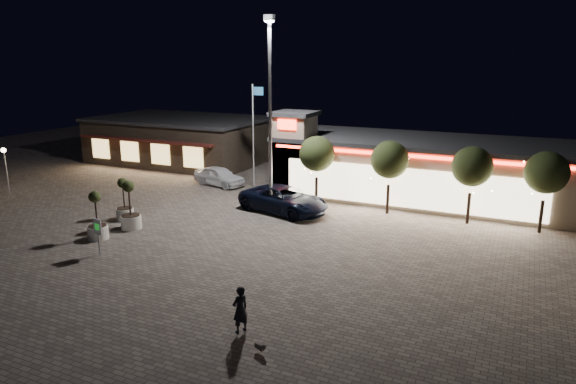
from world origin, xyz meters
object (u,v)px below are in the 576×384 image
at_px(pickup_truck, 284,200).
at_px(planter_left, 125,207).
at_px(valet_sign, 98,230).
at_px(planter_mid, 97,224).
at_px(white_sedan, 219,176).
at_px(pedestrian, 240,309).

distance_m(pickup_truck, planter_left, 10.09).
xyz_separation_m(pickup_truck, planter_left, (-8.33, -5.70, -0.02)).
bearing_deg(planter_left, valet_sign, -59.94).
bearing_deg(planter_left, planter_mid, -71.68).
height_order(white_sedan, planter_mid, planter_mid).
relative_size(white_sedan, valet_sign, 2.30).
bearing_deg(pickup_truck, valet_sign, 167.33).
height_order(pedestrian, valet_sign, valet_sign).
distance_m(pickup_truck, pedestrian, 15.41).
bearing_deg(white_sedan, pickup_truck, -107.23).
xyz_separation_m(planter_left, valet_sign, (3.02, -5.22, 0.53)).
xyz_separation_m(white_sedan, pedestrian, (12.97, -18.99, 0.14)).
height_order(pedestrian, planter_mid, planter_mid).
xyz_separation_m(planter_left, planter_mid, (1.13, -3.40, 0.02)).
xyz_separation_m(pickup_truck, planter_mid, (-7.20, -9.10, 0.00)).
distance_m(planter_left, planter_mid, 3.59).
distance_m(pickup_truck, planter_mid, 11.61).
relative_size(pedestrian, planter_left, 0.67).
relative_size(white_sedan, planter_mid, 1.61).
bearing_deg(planter_mid, pickup_truck, 51.63).
height_order(pickup_truck, planter_left, planter_left).
bearing_deg(pedestrian, planter_mid, -89.21).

